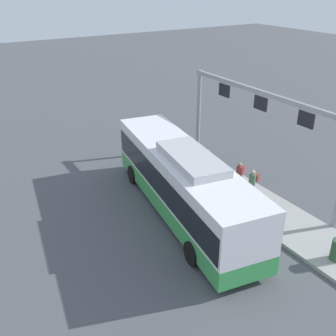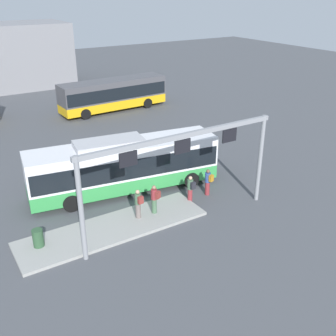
{
  "view_description": "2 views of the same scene",
  "coord_description": "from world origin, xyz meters",
  "px_view_note": "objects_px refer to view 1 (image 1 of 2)",
  "views": [
    {
      "loc": [
        -13.69,
        9.13,
        10.43
      ],
      "look_at": [
        2.26,
        -0.57,
        1.35
      ],
      "focal_mm": 42.75,
      "sensor_mm": 36.0,
      "label": 1
    },
    {
      "loc": [
        -9.5,
        -20.17,
        11.63
      ],
      "look_at": [
        2.6,
        -0.82,
        1.22
      ],
      "focal_mm": 42.94,
      "sensor_mm": 36.0,
      "label": 2
    }
  ],
  "objects_px": {
    "bus_main": "(183,180)",
    "person_boarding": "(207,162)",
    "person_waiting_far": "(252,184)",
    "person_waiting_mid": "(239,176)",
    "person_waiting_near": "(190,154)"
  },
  "relations": [
    {
      "from": "bus_main",
      "to": "person_waiting_far",
      "type": "xyz_separation_m",
      "value": [
        -0.94,
        -3.5,
        -0.76
      ]
    },
    {
      "from": "bus_main",
      "to": "person_waiting_mid",
      "type": "height_order",
      "value": "bus_main"
    },
    {
      "from": "person_boarding",
      "to": "person_waiting_far",
      "type": "relative_size",
      "value": 1.0
    },
    {
      "from": "person_boarding",
      "to": "person_waiting_far",
      "type": "bearing_deg",
      "value": 88.65
    },
    {
      "from": "person_boarding",
      "to": "person_waiting_mid",
      "type": "height_order",
      "value": "person_waiting_mid"
    },
    {
      "from": "bus_main",
      "to": "person_boarding",
      "type": "distance_m",
      "value": 4.31
    },
    {
      "from": "person_boarding",
      "to": "person_waiting_far",
      "type": "height_order",
      "value": "person_waiting_far"
    },
    {
      "from": "person_boarding",
      "to": "person_waiting_near",
      "type": "bearing_deg",
      "value": -85.91
    },
    {
      "from": "person_boarding",
      "to": "person_waiting_mid",
      "type": "xyz_separation_m",
      "value": [
        -2.51,
        -0.18,
        0.16
      ]
    },
    {
      "from": "person_waiting_far",
      "to": "person_boarding",
      "type": "bearing_deg",
      "value": -94.33
    },
    {
      "from": "person_waiting_far",
      "to": "person_waiting_mid",
      "type": "bearing_deg",
      "value": -97.81
    },
    {
      "from": "bus_main",
      "to": "person_waiting_near",
      "type": "xyz_separation_m",
      "value": [
        3.99,
        -3.14,
        -0.92
      ]
    },
    {
      "from": "bus_main",
      "to": "person_waiting_mid",
      "type": "distance_m",
      "value": 3.6
    },
    {
      "from": "person_waiting_near",
      "to": "person_boarding",
      "type": "bearing_deg",
      "value": 83.25
    },
    {
      "from": "person_waiting_near",
      "to": "person_waiting_far",
      "type": "bearing_deg",
      "value": 79.38
    }
  ]
}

